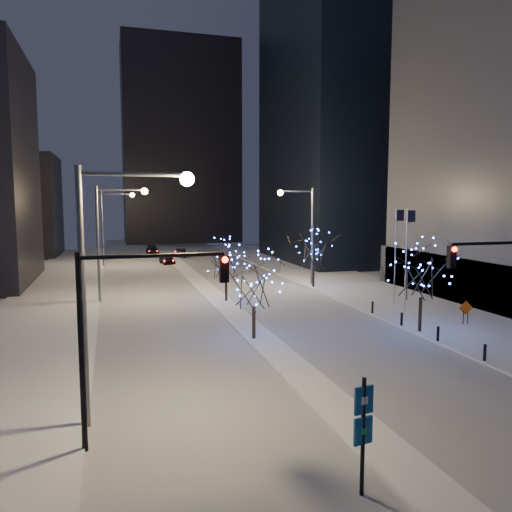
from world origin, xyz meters
name	(u,v)px	position (x,y,z in m)	size (l,w,h in m)	color
ground	(346,417)	(0.00, 0.00, 0.00)	(160.00, 160.00, 0.00)	silver
road	(199,283)	(0.00, 35.00, 0.01)	(20.00, 130.00, 0.02)	#ADB1BC
median	(207,290)	(0.00, 30.00, 0.07)	(2.00, 80.00, 0.15)	white
east_sidewalk	(398,301)	(15.00, 20.00, 0.07)	(10.00, 90.00, 0.15)	white
west_sidewalk	(39,323)	(-14.00, 20.00, 0.07)	(8.00, 90.00, 0.15)	white
horizon_block	(180,144)	(6.00, 92.00, 21.00)	(24.00, 14.00, 42.00)	black
street_lamp_w_near	(111,259)	(-8.94, 2.00, 6.50)	(4.40, 0.56, 10.00)	#595E66
street_lamp_w_mid	(110,227)	(-8.94, 27.00, 6.50)	(4.40, 0.56, 10.00)	#595E66
street_lamp_w_far	(110,218)	(-8.94, 52.00, 6.50)	(4.40, 0.56, 10.00)	#595E66
street_lamp_east	(304,223)	(10.08, 30.00, 6.45)	(3.90, 0.56, 10.00)	#595E66
traffic_signal_west	(128,315)	(-8.44, 0.00, 4.76)	(5.26, 0.43, 7.00)	black
flagpoles	(401,250)	(13.37, 17.25, 4.80)	(1.35, 2.60, 8.00)	silver
bollards	(419,326)	(10.20, 10.00, 0.60)	(0.16, 12.16, 0.90)	black
car_near	(167,259)	(-1.50, 52.03, 0.69)	(1.62, 4.04, 1.37)	black
car_mid	(181,253)	(1.50, 60.12, 0.69)	(1.46, 4.19, 1.38)	black
car_far	(152,250)	(-2.46, 65.62, 0.70)	(1.97, 4.84, 1.40)	black
holiday_tree_median_near	(254,280)	(-0.50, 11.76, 3.83)	(5.41, 5.41, 5.71)	black
holiday_tree_median_far	(226,260)	(0.50, 23.88, 3.67)	(4.61, 4.61, 5.34)	black
holiday_tree_plaza_near	(422,272)	(10.50, 10.33, 4.13)	(4.65, 4.65, 6.05)	black
holiday_tree_plaza_far	(314,252)	(10.50, 28.38, 3.70)	(4.51, 4.51, 5.55)	black
wayfinding_sign	(363,424)	(-2.00, -5.07, 2.22)	(0.64, 0.19, 3.61)	black
construction_sign	(466,310)	(14.67, 11.06, 1.15)	(1.00, 0.22, 1.66)	black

